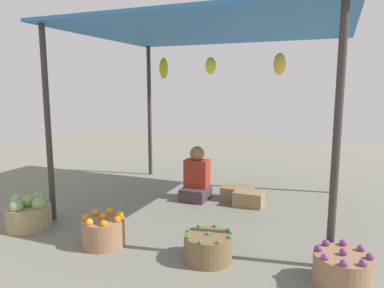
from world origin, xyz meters
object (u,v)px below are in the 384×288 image
at_px(basket_green_chilies, 208,247).
at_px(basket_purple_onions, 342,270).
at_px(wooden_crate_near_vendor, 249,198).
at_px(wooden_crate_stacked_rear, 237,193).
at_px(basket_oranges, 104,231).
at_px(basket_cabbages, 29,214).
at_px(vendor_person, 196,179).

bearing_deg(basket_green_chilies, basket_purple_onions, -0.87).
height_order(wooden_crate_near_vendor, wooden_crate_stacked_rear, same).
bearing_deg(basket_oranges, wooden_crate_near_vendor, 58.48).
distance_m(basket_cabbages, basket_green_chilies, 2.20).
relative_size(vendor_person, basket_oranges, 1.76).
distance_m(basket_oranges, wooden_crate_near_vendor, 2.12).
height_order(basket_green_chilies, basket_purple_onions, basket_purple_onions).
distance_m(basket_cabbages, basket_oranges, 1.09).
height_order(vendor_person, basket_purple_onions, vendor_person).
height_order(basket_oranges, basket_green_chilies, basket_oranges).
bearing_deg(basket_purple_onions, wooden_crate_near_vendor, 124.12).
bearing_deg(wooden_crate_near_vendor, basket_cabbages, -141.47).
bearing_deg(vendor_person, wooden_crate_stacked_rear, 16.57).
bearing_deg(wooden_crate_stacked_rear, wooden_crate_near_vendor, -39.33).
xyz_separation_m(vendor_person, basket_green_chilies, (0.78, -1.72, -0.17)).
bearing_deg(wooden_crate_stacked_rear, vendor_person, -163.43).
xyz_separation_m(basket_cabbages, basket_green_chilies, (2.20, 0.03, -0.04)).
bearing_deg(wooden_crate_near_vendor, vendor_person, 179.92).
distance_m(basket_cabbages, wooden_crate_stacked_rear, 2.76).
relative_size(vendor_person, basket_purple_onions, 1.68).
relative_size(basket_oranges, wooden_crate_near_vendor, 1.13).
height_order(basket_cabbages, wooden_crate_near_vendor, basket_cabbages).
xyz_separation_m(basket_cabbages, wooden_crate_stacked_rear, (1.98, 1.92, -0.07)).
xyz_separation_m(basket_oranges, basket_green_chilies, (1.11, 0.09, -0.02)).
bearing_deg(basket_oranges, wooden_crate_stacked_rear, 65.53).
bearing_deg(basket_green_chilies, basket_oranges, -175.33).
bearing_deg(basket_cabbages, basket_green_chilies, 0.76).
bearing_deg(wooden_crate_stacked_rear, basket_purple_onions, -54.01).
distance_m(vendor_person, basket_green_chilies, 1.90).
xyz_separation_m(basket_purple_onions, wooden_crate_stacked_rear, (-1.38, 1.91, -0.04)).
distance_m(basket_cabbages, basket_purple_onions, 3.37).
bearing_deg(basket_purple_onions, basket_oranges, -178.17).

